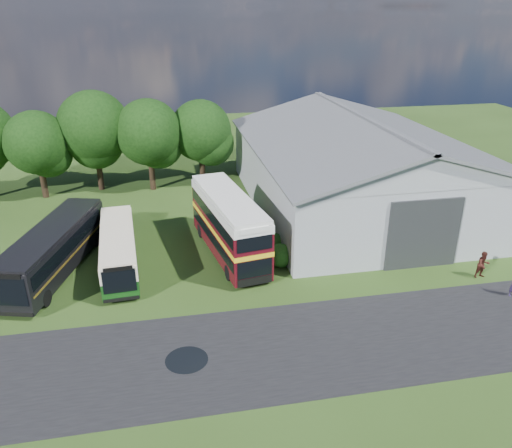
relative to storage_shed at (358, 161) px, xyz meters
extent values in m
plane|color=#253E13|center=(-15.00, -15.98, -4.17)|extent=(120.00, 120.00, 0.00)
cube|color=black|center=(-12.00, -18.98, -4.17)|extent=(60.00, 8.00, 0.02)
cylinder|color=black|center=(-16.50, -18.98, -4.17)|extent=(2.20, 2.20, 0.01)
cube|color=gray|center=(0.00, 0.02, -1.42)|extent=(18.00, 24.00, 5.50)
cube|color=#2D3033|center=(0.00, -12.06, -1.67)|extent=(5.20, 0.18, 5.00)
cylinder|color=black|center=(-28.00, 7.52, -2.64)|extent=(0.56, 0.56, 3.06)
sphere|color=black|center=(-28.00, 7.52, 1.10)|extent=(5.78, 5.78, 5.78)
cylinder|color=black|center=(-23.00, 8.82, -2.37)|extent=(0.56, 0.56, 3.60)
sphere|color=black|center=(-23.00, 8.82, 2.03)|extent=(6.80, 6.80, 6.80)
cylinder|color=black|center=(-18.00, 7.82, -2.51)|extent=(0.56, 0.56, 3.31)
sphere|color=black|center=(-18.00, 7.82, 1.54)|extent=(6.26, 6.26, 6.26)
cylinder|color=black|center=(-13.00, 8.62, -2.58)|extent=(0.56, 0.56, 3.17)
sphere|color=black|center=(-13.00, 8.62, 1.29)|extent=(5.98, 5.98, 5.98)
sphere|color=#194714|center=(-9.40, -9.98, -4.17)|extent=(1.70, 1.70, 1.70)
sphere|color=#194714|center=(-9.40, -7.98, -4.17)|extent=(1.60, 1.60, 1.60)
sphere|color=#194714|center=(-9.40, -5.98, -4.17)|extent=(1.80, 1.80, 1.80)
cube|color=#103C10|center=(-20.33, -8.17, -2.68)|extent=(2.94, 9.94, 2.44)
cube|color=#450912|center=(-12.62, -7.57, -1.73)|extent=(4.41, 10.89, 4.24)
cube|color=black|center=(-24.51, -7.99, -2.40)|extent=(5.70, 11.94, 2.89)
imported|color=#371611|center=(3.34, -14.22, -3.23)|extent=(0.95, 0.76, 1.87)
camera|label=1|loc=(-16.96, -39.84, 12.45)|focal=35.00mm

